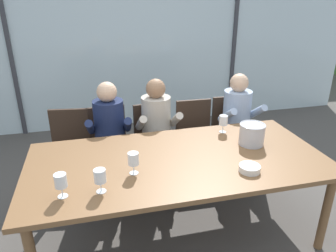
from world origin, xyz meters
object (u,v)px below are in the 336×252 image
(ice_bucket_primary, at_px, (252,134))
(wine_glass_center_pour, at_px, (100,176))
(chair_left_of_center, at_px, (109,141))
(chair_near_curtain, at_px, (70,144))
(chair_near_window_right, at_px, (231,128))
(tasting_bowl, at_px, (250,168))
(wine_glass_by_right_taster, at_px, (223,121))
(wine_glass_by_left_taster, at_px, (61,182))
(person_navy_polo, at_px, (110,132))
(dining_table, at_px, (178,165))
(chair_right_of_center, at_px, (195,132))
(person_pale_blue_shirt, at_px, (240,119))
(chair_center, at_px, (155,137))
(wine_glass_near_bucket, at_px, (133,160))
(person_beige_jumper, at_px, (158,127))

(ice_bucket_primary, bearing_deg, wine_glass_center_pour, -162.35)
(chair_left_of_center, height_order, wine_glass_center_pour, wine_glass_center_pour)
(chair_near_curtain, height_order, chair_left_of_center, same)
(chair_left_of_center, relative_size, chair_near_window_right, 1.00)
(ice_bucket_primary, bearing_deg, tasting_bowl, -118.85)
(ice_bucket_primary, distance_m, wine_glass_by_right_taster, 0.35)
(wine_glass_by_left_taster, bearing_deg, chair_near_curtain, 91.24)
(person_navy_polo, xyz_separation_m, wine_glass_center_pour, (-0.14, -1.19, 0.19))
(chair_near_curtain, relative_size, tasting_bowl, 5.38)
(dining_table, relative_size, wine_glass_by_right_taster, 14.20)
(chair_near_curtain, distance_m, ice_bucket_primary, 1.92)
(chair_right_of_center, bearing_deg, person_pale_blue_shirt, -13.29)
(chair_center, height_order, wine_glass_near_bucket, wine_glass_near_bucket)
(chair_near_window_right, distance_m, wine_glass_near_bucket, 1.82)
(chair_left_of_center, relative_size, person_pale_blue_shirt, 0.74)
(chair_right_of_center, relative_size, person_pale_blue_shirt, 0.74)
(chair_near_window_right, bearing_deg, chair_near_curtain, -177.29)
(chair_near_curtain, relative_size, chair_center, 1.00)
(dining_table, height_order, chair_near_window_right, chair_near_window_right)
(ice_bucket_primary, relative_size, wine_glass_center_pour, 1.34)
(dining_table, height_order, wine_glass_near_bucket, wine_glass_near_bucket)
(person_pale_blue_shirt, bearing_deg, chair_near_curtain, 170.95)
(chair_near_curtain, xyz_separation_m, person_beige_jumper, (0.95, -0.15, 0.17))
(chair_left_of_center, distance_m, tasting_bowl, 1.69)
(dining_table, xyz_separation_m, wine_glass_by_right_taster, (0.58, 0.42, 0.18))
(dining_table, bearing_deg, person_navy_polo, 120.43)
(person_pale_blue_shirt, relative_size, wine_glass_center_pour, 6.96)
(chair_near_curtain, bearing_deg, wine_glass_near_bucket, -56.78)
(chair_left_of_center, relative_size, wine_glass_by_left_taster, 5.12)
(chair_near_curtain, height_order, wine_glass_center_pour, wine_glass_center_pour)
(chair_right_of_center, height_order, wine_glass_by_right_taster, wine_glass_by_right_taster)
(chair_left_of_center, distance_m, person_pale_blue_shirt, 1.51)
(chair_center, xyz_separation_m, person_beige_jumper, (0.01, -0.13, 0.17))
(chair_left_of_center, distance_m, ice_bucket_primary, 1.57)
(chair_right_of_center, relative_size, tasting_bowl, 5.38)
(chair_near_window_right, height_order, tasting_bowl, chair_near_window_right)
(person_navy_polo, bearing_deg, chair_near_curtain, 164.30)
(person_beige_jumper, xyz_separation_m, wine_glass_by_left_taster, (-0.92, -1.19, 0.19))
(chair_center, xyz_separation_m, person_navy_polo, (-0.51, -0.13, 0.17))
(person_navy_polo, relative_size, wine_glass_by_right_taster, 6.96)
(wine_glass_near_bucket, bearing_deg, chair_left_of_center, 96.05)
(chair_near_curtain, height_order, chair_center, same)
(person_pale_blue_shirt, height_order, wine_glass_by_left_taster, person_pale_blue_shirt)
(wine_glass_by_left_taster, bearing_deg, person_navy_polo, 71.44)
(ice_bucket_primary, height_order, wine_glass_near_bucket, ice_bucket_primary)
(person_beige_jumper, bearing_deg, wine_glass_center_pour, -120.10)
(chair_right_of_center, relative_size, wine_glass_near_bucket, 5.12)
(chair_center, relative_size, wine_glass_by_right_taster, 5.12)
(chair_near_curtain, height_order, person_navy_polo, person_navy_polo)
(tasting_bowl, bearing_deg, chair_right_of_center, 89.43)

